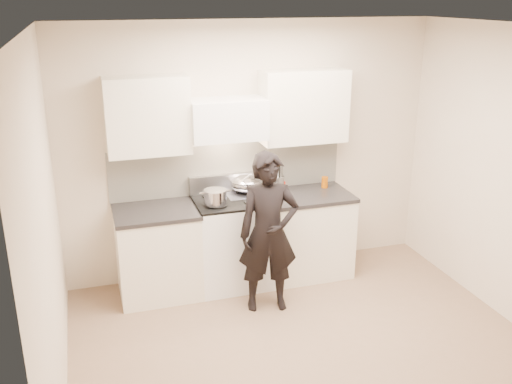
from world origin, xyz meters
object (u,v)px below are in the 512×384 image
stove (232,241)px  wok (246,183)px  person (269,233)px  counter_right (306,233)px  utensil_crock (279,183)px

stove → wok: (0.19, 0.14, 0.58)m
stove → person: (0.20, -0.59, 0.31)m
stove → counter_right: size_ratio=1.04×
counter_right → wok: bearing=167.2°
counter_right → utensil_crock: utensil_crock is taller
stove → counter_right: bearing=0.0°
counter_right → person: person is taller
wok → utensil_crock: size_ratio=1.42×
person → utensil_crock: bearing=73.4°
stove → person: 0.70m
counter_right → person: (-0.63, -0.59, 0.33)m
wok → utensil_crock: 0.39m
utensil_crock → wok: bearing=-174.4°
person → wok: bearing=100.1°
utensil_crock → person: bearing=-115.9°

